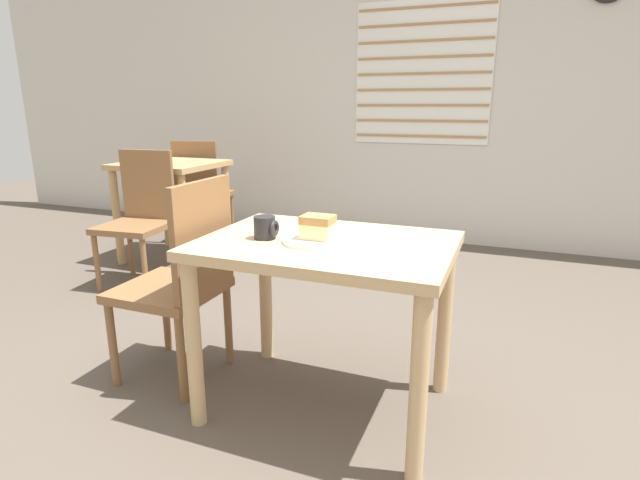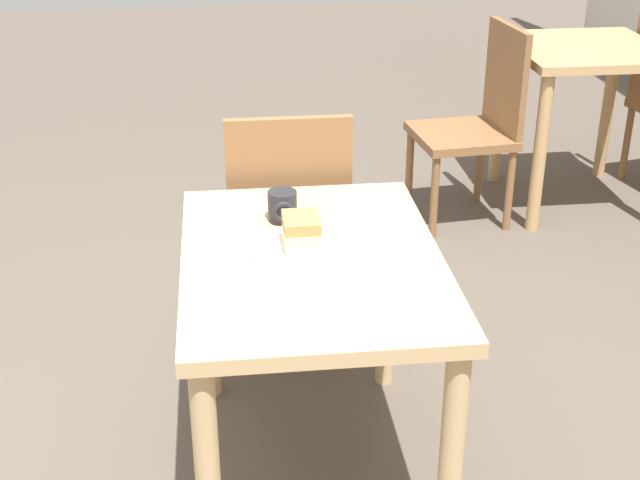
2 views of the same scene
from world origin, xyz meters
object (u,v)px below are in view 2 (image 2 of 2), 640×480
Objects in this scene: dining_table_far at (583,79)px; chair_near_window at (287,227)px; cake_slice at (301,232)px; coffee_mug at (282,206)px; dining_table_near at (312,294)px; plate at (297,249)px; chair_far_corner at (478,120)px.

dining_table_far is 0.86× the size of chair_near_window.
cake_slice is 1.29× the size of coffee_mug.
coffee_mug is at bearing -165.64° from dining_table_near.
dining_table_near is at bearing 52.07° from plate.
chair_near_window is (1.20, -1.50, -0.14)m from dining_table_far.
chair_near_window is 1.00× the size of chair_far_corner.
dining_table_far is 2.26m from coffee_mug.
cake_slice is at bearing 88.98° from chair_near_window.
dining_table_near is 8.09× the size of cake_slice.
chair_near_window and chair_far_corner have the same top height.
cake_slice is (1.70, -0.98, 0.28)m from chair_far_corner.
chair_far_corner is at bearing 151.15° from dining_table_near.
plate is at bearing -36.29° from chair_far_corner.
chair_far_corner is at bearing -75.95° from dining_table_far.
dining_table_near is 0.28m from coffee_mug.
chair_near_window is 10.01× the size of coffee_mug.
chair_far_corner is (-1.73, 0.95, -0.11)m from dining_table_near.
plate is (0.64, -0.02, 0.23)m from chair_near_window.
dining_table_near is at bearing -38.61° from dining_table_far.
coffee_mug reaches higher than plate.
dining_table_far is 3.08× the size of plate.
coffee_mug is (-0.20, -0.02, 0.04)m from plate.
coffee_mug is (1.50, -1.01, 0.27)m from chair_far_corner.
coffee_mug is (-0.23, -0.06, 0.16)m from dining_table_near.
cake_slice is at bearing -137.87° from dining_table_near.
dining_table_far is 8.56× the size of coffee_mug.
coffee_mug reaches higher than dining_table_far.
chair_far_corner is 1.98m from cake_slice.
dining_table_far is 2.38m from cake_slice.
chair_near_window is at bearing -51.48° from dining_table_far.
plate is at bearing 87.86° from chair_near_window.
coffee_mug is at bearing -43.40° from dining_table_far.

